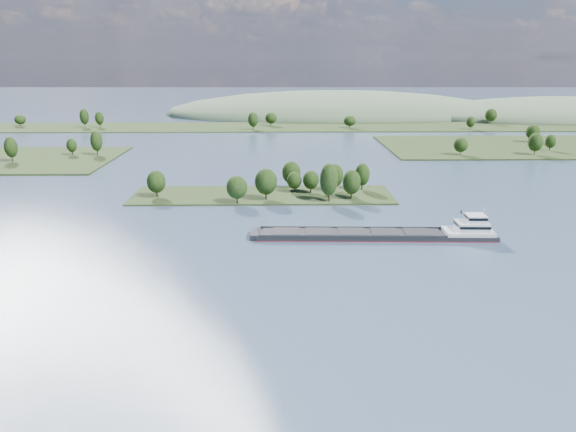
{
  "coord_description": "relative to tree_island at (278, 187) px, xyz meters",
  "views": [
    {
      "loc": [
        6.27,
        -31.39,
        51.8
      ],
      "look_at": [
        9.03,
        130.0,
        6.0
      ],
      "focal_mm": 35.0,
      "sensor_mm": 36.0,
      "label": 1
    }
  ],
  "objects": [
    {
      "name": "cargo_barge",
      "position": [
        33.65,
        -51.41,
        -2.61
      ],
      "size": [
        72.98,
        11.25,
        9.84
      ],
      "color": "black",
      "rests_on": "ground"
    },
    {
      "name": "back_shoreline",
      "position": [
        3.07,
        221.22,
        -3.19
      ],
      "size": [
        900.0,
        60.0,
        15.26
      ],
      "color": "#203015",
      "rests_on": "ground"
    },
    {
      "name": "tree_island",
      "position": [
        0.0,
        0.0,
        0.0
      ],
      "size": [
        100.0,
        32.16,
        15.49
      ],
      "color": "#203015",
      "rests_on": "ground"
    },
    {
      "name": "hill_east",
      "position": [
        254.16,
        291.47,
        -3.85
      ],
      "size": [
        260.0,
        140.0,
        36.0
      ],
      "primitive_type": "ellipsoid",
      "color": "#465D40",
      "rests_on": "ground"
    },
    {
      "name": "ground",
      "position": [
        -5.84,
        -58.53,
        -3.85
      ],
      "size": [
        1800.0,
        1800.0,
        0.0
      ],
      "primitive_type": "plane",
      "color": "#3A4B65",
      "rests_on": "ground"
    },
    {
      "name": "hill_west",
      "position": [
        54.16,
        321.47,
        -3.85
      ],
      "size": [
        320.0,
        160.0,
        44.0
      ],
      "primitive_type": "ellipsoid",
      "color": "#465D40",
      "rests_on": "ground"
    }
  ]
}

